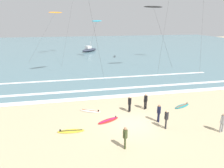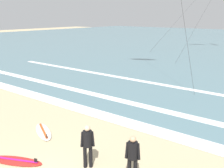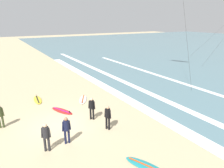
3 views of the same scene
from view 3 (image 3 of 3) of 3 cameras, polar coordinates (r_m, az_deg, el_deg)
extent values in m
plane|color=tan|center=(13.97, -14.45, -11.26)|extent=(160.00, 160.00, 0.00)
cube|color=white|center=(17.38, 5.11, -4.74)|extent=(43.60, 1.02, 0.01)
cube|color=white|center=(18.78, 12.24, -3.35)|extent=(55.19, 0.69, 0.01)
cube|color=white|center=(23.07, 20.06, -0.07)|extent=(37.15, 0.58, 0.01)
cylinder|color=black|center=(14.23, -6.04, -8.32)|extent=(0.13, 0.13, 0.82)
cylinder|color=black|center=(14.17, -5.27, -8.42)|extent=(0.13, 0.13, 0.82)
cylinder|color=black|center=(13.91, -5.74, -5.78)|extent=(0.32, 0.32, 0.58)
cylinder|color=black|center=(13.98, -6.46, -5.79)|extent=(0.16, 0.16, 0.56)
cylinder|color=black|center=(13.86, -5.01, -5.96)|extent=(0.16, 0.16, 0.56)
sphere|color=#DBB28E|center=(13.76, -5.79, -4.31)|extent=(0.21, 0.21, 0.21)
cylinder|color=#232328|center=(11.56, -17.31, -15.77)|extent=(0.13, 0.13, 0.82)
cylinder|color=#232328|center=(11.60, -18.32, -15.74)|extent=(0.13, 0.13, 0.82)
cylinder|color=#232328|center=(11.22, -18.16, -12.76)|extent=(0.32, 0.32, 0.58)
cylinder|color=#232328|center=(11.19, -17.18, -12.88)|extent=(0.14, 0.16, 0.56)
cylinder|color=#232328|center=(11.27, -19.09, -12.85)|extent=(0.14, 0.16, 0.56)
sphere|color=#DBB28E|center=(11.03, -18.35, -11.03)|extent=(0.21, 0.21, 0.21)
cylinder|color=#141938|center=(11.93, -12.02, -14.16)|extent=(0.13, 0.13, 0.82)
cylinder|color=#141938|center=(11.90, -12.98, -14.33)|extent=(0.13, 0.13, 0.82)
cylinder|color=#141938|center=(11.57, -12.73, -11.29)|extent=(0.32, 0.32, 0.58)
cylinder|color=#141938|center=(11.61, -11.81, -11.24)|extent=(0.10, 0.14, 0.56)
cylinder|color=#141938|center=(11.55, -13.64, -11.56)|extent=(0.10, 0.14, 0.56)
sphere|color=#9E7051|center=(11.39, -12.86, -9.60)|extent=(0.21, 0.21, 0.21)
cylinder|color=#384223|center=(14.89, -28.31, -9.29)|extent=(0.13, 0.13, 0.82)
cylinder|color=#384223|center=(14.60, -28.36, -6.89)|extent=(0.12, 0.15, 0.56)
cylinder|color=black|center=(13.02, -1.57, -10.86)|extent=(0.13, 0.13, 0.82)
cylinder|color=black|center=(12.91, -0.83, -11.10)|extent=(0.13, 0.13, 0.82)
cylinder|color=black|center=(12.64, -1.22, -8.19)|extent=(0.32, 0.32, 0.58)
cylinder|color=black|center=(12.75, -1.91, -8.08)|extent=(0.16, 0.14, 0.56)
cylinder|color=black|center=(12.56, -0.51, -8.51)|extent=(0.16, 0.14, 0.56)
sphere|color=tan|center=(12.48, -1.23, -6.60)|extent=(0.21, 0.21, 0.21)
ellipsoid|color=yellow|center=(18.58, -20.18, -4.20)|extent=(2.14, 0.76, 0.09)
cube|color=black|center=(18.57, -20.19, -4.06)|extent=(1.79, 0.24, 0.01)
cube|color=black|center=(19.31, -20.52, -3.02)|extent=(0.12, 0.03, 0.16)
ellipsoid|color=teal|center=(10.43, 9.35, -21.72)|extent=(2.16, 1.40, 0.09)
cube|color=#D84C19|center=(10.40, 9.36, -21.51)|extent=(1.67, 0.81, 0.01)
ellipsoid|color=silver|center=(17.73, -8.17, -4.30)|extent=(2.14, 1.51, 0.09)
cube|color=#D84C19|center=(17.71, -8.17, -4.15)|extent=(1.63, 0.92, 0.01)
cube|color=black|center=(16.93, -8.42, -4.94)|extent=(0.11, 0.07, 0.16)
ellipsoid|color=red|center=(15.91, -13.90, -7.31)|extent=(2.16, 1.43, 0.09)
cube|color=#BF198C|center=(15.89, -13.91, -7.15)|extent=(1.66, 0.84, 0.01)
cube|color=black|center=(15.30, -11.86, -7.69)|extent=(0.12, 0.06, 0.16)
cylinder|color=#333333|center=(42.57, 28.10, 13.53)|extent=(5.82, 7.01, 10.05)
camera|label=1|loc=(20.52, -67.81, 12.06)|focal=32.35mm
camera|label=2|loc=(5.77, -39.39, 0.40)|focal=43.73mm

